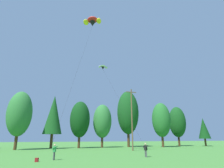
{
  "coord_description": "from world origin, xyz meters",
  "views": [
    {
      "loc": [
        -6.05,
        0.84,
        2.4
      ],
      "look_at": [
        1.56,
        25.17,
        9.63
      ],
      "focal_mm": 30.34,
      "sensor_mm": 36.0,
      "label": 1
    }
  ],
  "objects_px": {
    "parafoil_kite_high_red_yellow": "(92,22)",
    "kite_flyer_mid": "(146,149)",
    "backpack": "(37,160)",
    "kite_flyer_near": "(54,151)",
    "utility_pole": "(132,117)",
    "parafoil_kite_mid_white": "(103,67)"
  },
  "relations": [
    {
      "from": "kite_flyer_mid",
      "to": "backpack",
      "type": "bearing_deg",
      "value": -174.79
    },
    {
      "from": "utility_pole",
      "to": "kite_flyer_near",
      "type": "xyz_separation_m",
      "value": [
        -14.53,
        -11.59,
        -5.26
      ]
    },
    {
      "from": "parafoil_kite_high_red_yellow",
      "to": "kite_flyer_mid",
      "type": "bearing_deg",
      "value": -61.59
    },
    {
      "from": "utility_pole",
      "to": "kite_flyer_near",
      "type": "relative_size",
      "value": 7.08
    },
    {
      "from": "backpack",
      "to": "utility_pole",
      "type": "bearing_deg",
      "value": -121.81
    },
    {
      "from": "kite_flyer_near",
      "to": "parafoil_kite_mid_white",
      "type": "relative_size",
      "value": 0.11
    },
    {
      "from": "parafoil_kite_high_red_yellow",
      "to": "kite_flyer_near",
      "type": "bearing_deg",
      "value": -119.48
    },
    {
      "from": "parafoil_kite_high_red_yellow",
      "to": "parafoil_kite_mid_white",
      "type": "relative_size",
      "value": 1.56
    },
    {
      "from": "kite_flyer_near",
      "to": "parafoil_kite_mid_white",
      "type": "distance_m",
      "value": 22.8
    },
    {
      "from": "parafoil_kite_mid_white",
      "to": "utility_pole",
      "type": "bearing_deg",
      "value": -19.71
    },
    {
      "from": "parafoil_kite_high_red_yellow",
      "to": "parafoil_kite_mid_white",
      "type": "height_order",
      "value": "parafoil_kite_high_red_yellow"
    },
    {
      "from": "parafoil_kite_high_red_yellow",
      "to": "backpack",
      "type": "bearing_deg",
      "value": -122.99
    },
    {
      "from": "kite_flyer_near",
      "to": "kite_flyer_mid",
      "type": "distance_m",
      "value": 11.26
    },
    {
      "from": "kite_flyer_near",
      "to": "kite_flyer_mid",
      "type": "height_order",
      "value": "same"
    },
    {
      "from": "utility_pole",
      "to": "kite_flyer_mid",
      "type": "distance_m",
      "value": 13.25
    },
    {
      "from": "parafoil_kite_high_red_yellow",
      "to": "backpack",
      "type": "xyz_separation_m",
      "value": [
        -7.41,
        -11.42,
        -25.06
      ]
    },
    {
      "from": "kite_flyer_near",
      "to": "kite_flyer_mid",
      "type": "bearing_deg",
      "value": -0.63
    },
    {
      "from": "backpack",
      "to": "kite_flyer_mid",
      "type": "bearing_deg",
      "value": -155.07
    },
    {
      "from": "kite_flyer_mid",
      "to": "parafoil_kite_high_red_yellow",
      "type": "relative_size",
      "value": 0.07
    },
    {
      "from": "kite_flyer_near",
      "to": "utility_pole",
      "type": "bearing_deg",
      "value": 38.57
    },
    {
      "from": "utility_pole",
      "to": "kite_flyer_near",
      "type": "bearing_deg",
      "value": -141.43
    },
    {
      "from": "utility_pole",
      "to": "parafoil_kite_high_red_yellow",
      "type": "distance_m",
      "value": 21.0
    }
  ]
}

